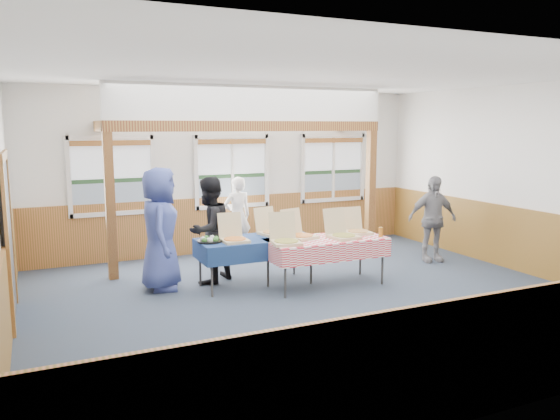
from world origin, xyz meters
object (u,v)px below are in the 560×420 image
object	(u,v)px
table_left	(256,242)
person_grey	(432,219)
man_blue	(160,229)
woman_white	(237,216)
woman_black	(209,230)
table_right	(326,242)

from	to	relation	value
table_left	person_grey	bearing A→B (deg)	10.62
man_blue	table_left	bearing A→B (deg)	-91.80
person_grey	woman_white	bearing A→B (deg)	159.48
man_blue	woman_white	bearing A→B (deg)	-33.63
woman_white	woman_black	size ratio (longest dim) A/B	0.90
table_right	woman_black	xyz separation A→B (m)	(-1.60, 0.95, 0.15)
woman_black	person_grey	world-z (taller)	woman_black
woman_black	man_blue	xyz separation A→B (m)	(-0.79, -0.06, 0.09)
man_blue	person_grey	size ratio (longest dim) A/B	1.18
person_grey	table_right	bearing A→B (deg)	-154.91
table_right	man_blue	world-z (taller)	man_blue
woman_black	person_grey	size ratio (longest dim) A/B	1.07
table_left	woman_white	bearing A→B (deg)	86.92
woman_black	man_blue	distance (m)	0.80
table_right	woman_black	size ratio (longest dim) A/B	1.11
table_left	woman_white	xyz separation A→B (m)	(0.46, 2.10, 0.06)
man_blue	person_grey	world-z (taller)	man_blue
table_left	woman_white	size ratio (longest dim) A/B	1.26
table_right	woman_white	world-z (taller)	woman_white
table_right	person_grey	xyz separation A→B (m)	(2.56, 0.57, 0.10)
man_blue	woman_black	bearing A→B (deg)	-71.44
woman_white	man_blue	xyz separation A→B (m)	(-1.87, -1.70, 0.18)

